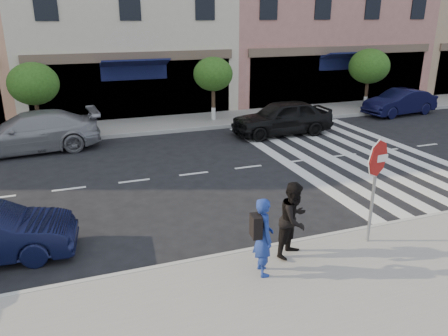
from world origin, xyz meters
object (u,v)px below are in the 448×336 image
car_far_mid (282,117)px  car_far_right (400,102)px  stop_sign (377,168)px  photographer (263,237)px  car_far_left (30,132)px  walker (294,219)px

car_far_mid → car_far_right: car_far_mid is taller
stop_sign → photographer: 3.01m
stop_sign → car_far_mid: stop_sign is taller
stop_sign → car_far_mid: (2.71, 9.69, -1.17)m
car_far_left → walker: bearing=24.6°
car_far_left → photographer: bearing=19.8°
walker → car_far_right: size_ratio=0.41×
walker → car_far_right: bearing=9.8°
photographer → car_far_right: (13.30, 11.53, -0.29)m
photographer → walker: (0.91, 0.43, 0.02)m
photographer → walker: walker is taller
stop_sign → car_far_right: size_ratio=0.60×
photographer → car_far_left: bearing=30.6°
stop_sign → walker: size_ratio=1.47×
stop_sign → car_far_mid: size_ratio=0.54×
walker → car_far_left: 12.12m
walker → photographer: bearing=173.3°
stop_sign → photographer: size_ratio=1.50×
stop_sign → car_far_left: bearing=122.5°
stop_sign → walker: (-1.92, 0.09, -0.95)m
photographer → car_far_mid: photographer is taller
car_far_mid → car_far_right: bearing=100.6°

